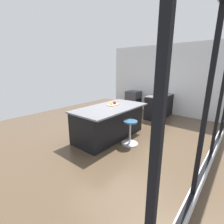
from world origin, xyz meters
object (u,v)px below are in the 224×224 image
Objects in this scene: kitchen_island at (109,122)px; apple_red at (115,103)px; apple_yellow at (111,103)px; oven_range at (133,100)px; apple_green at (114,102)px; stool_by_window at (130,133)px; cutting_board at (113,105)px.

apple_red is (-0.30, -0.05, 0.51)m from kitchen_island.
oven_range is at bearing -159.53° from apple_yellow.
apple_green reaches higher than oven_range.
apple_green reaches higher than kitchen_island.
apple_green reaches higher than stool_by_window.
cutting_board is 0.08m from apple_yellow.
kitchen_island is at bearing 19.70° from apple_green.
apple_green is (-0.07, -0.08, -0.01)m from apple_red.
apple_yellow is at bearing -154.08° from kitchen_island.
cutting_board is at bearing -9.97° from apple_red.
oven_range is 0.40× the size of kitchen_island.
kitchen_island is (3.21, 1.22, 0.01)m from oven_range.
apple_yellow is at bearing 20.47° from oven_range.
kitchen_island is at bearing 20.78° from oven_range.
kitchen_island is 0.64m from apple_green.
cutting_board is at bearing -165.91° from kitchen_island.
cutting_board is (2.97, 1.16, 0.47)m from oven_range.
oven_range is at bearing -148.94° from stool_by_window.
cutting_board is 4.08× the size of apple_red.
apple_green is at bearing -160.30° from kitchen_island.
kitchen_island is 0.75m from stool_by_window.
apple_red is 0.13m from apple_yellow.
cutting_board is at bearing 28.70° from apple_green.
apple_red is 0.11m from apple_green.
cutting_board is (-0.24, -0.06, 0.45)m from kitchen_island.
apple_yellow reaches higher than kitchen_island.
oven_range is at bearing -158.71° from cutting_board.
kitchen_island is 30.97× the size of apple_green.
apple_yellow is (-0.21, -0.82, 0.65)m from stool_by_window.
apple_red is 1.24× the size of apple_yellow.
apple_yellow is at bearing -16.11° from apple_red.
apple_green is (-0.13, -0.07, 0.05)m from cutting_board.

